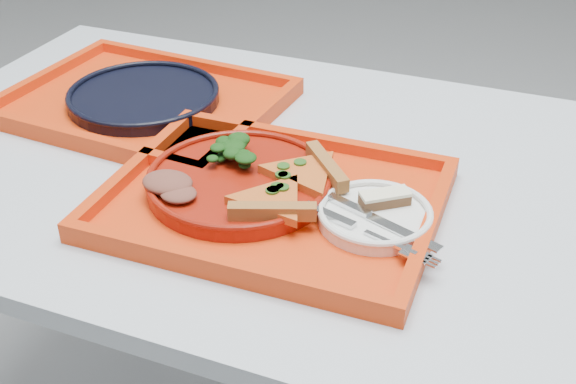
# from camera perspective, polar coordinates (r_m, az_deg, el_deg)

# --- Properties ---
(table) EXTENTS (1.60, 0.80, 0.75)m
(table) POSITION_cam_1_polar(r_m,az_deg,el_deg) (1.10, 6.83, -2.68)
(table) COLOR #B3BCC9
(table) RESTS_ON ground
(tray_main) EXTENTS (0.46, 0.36, 0.01)m
(tray_main) POSITION_cam_1_polar(r_m,az_deg,el_deg) (1.00, -1.20, -0.91)
(tray_main) COLOR red
(tray_main) RESTS_ON table
(tray_far) EXTENTS (0.47, 0.38, 0.01)m
(tray_far) POSITION_cam_1_polar(r_m,az_deg,el_deg) (1.29, -11.26, 6.75)
(tray_far) COLOR red
(tray_far) RESTS_ON table
(dinner_plate) EXTENTS (0.26, 0.26, 0.02)m
(dinner_plate) POSITION_cam_1_polar(r_m,az_deg,el_deg) (1.02, -3.86, 0.73)
(dinner_plate) COLOR maroon
(dinner_plate) RESTS_ON tray_main
(side_plate) EXTENTS (0.15, 0.15, 0.01)m
(side_plate) POSITION_cam_1_polar(r_m,az_deg,el_deg) (0.95, 6.86, -2.04)
(side_plate) COLOR white
(side_plate) RESTS_ON tray_main
(navy_plate) EXTENTS (0.26, 0.26, 0.02)m
(navy_plate) POSITION_cam_1_polar(r_m,az_deg,el_deg) (1.28, -11.32, 7.31)
(navy_plate) COLOR black
(navy_plate) RESTS_ON tray_far
(pizza_slice_a) EXTENTS (0.15, 0.16, 0.02)m
(pizza_slice_a) POSITION_cam_1_polar(r_m,az_deg,el_deg) (0.95, -1.20, -0.45)
(pizza_slice_a) COLOR orange
(pizza_slice_a) RESTS_ON dinner_plate
(pizza_slice_b) EXTENTS (0.18, 0.18, 0.02)m
(pizza_slice_b) POSITION_cam_1_polar(r_m,az_deg,el_deg) (1.01, 1.31, 1.72)
(pizza_slice_b) COLOR orange
(pizza_slice_b) RESTS_ON dinner_plate
(salad_heap) EXTENTS (0.08, 0.07, 0.04)m
(salad_heap) POSITION_cam_1_polar(r_m,az_deg,el_deg) (1.04, -4.22, 3.33)
(salad_heap) COLOR black
(salad_heap) RESTS_ON dinner_plate
(meat_portion) EXTENTS (0.07, 0.06, 0.02)m
(meat_portion) POSITION_cam_1_polar(r_m,az_deg,el_deg) (0.99, -9.50, 0.75)
(meat_portion) COLOR brown
(meat_portion) RESTS_ON dinner_plate
(dessert_bar) EXTENTS (0.07, 0.06, 0.02)m
(dessert_bar) POSITION_cam_1_polar(r_m,az_deg,el_deg) (0.96, 7.66, -0.50)
(dessert_bar) COLOR #493018
(dessert_bar) RESTS_ON side_plate
(knife) EXTENTS (0.18, 0.08, 0.01)m
(knife) POSITION_cam_1_polar(r_m,az_deg,el_deg) (0.93, 7.16, -2.16)
(knife) COLOR silver
(knife) RESTS_ON side_plate
(fork) EXTENTS (0.18, 0.08, 0.01)m
(fork) POSITION_cam_1_polar(r_m,az_deg,el_deg) (0.91, 6.01, -3.05)
(fork) COLOR silver
(fork) RESTS_ON side_plate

